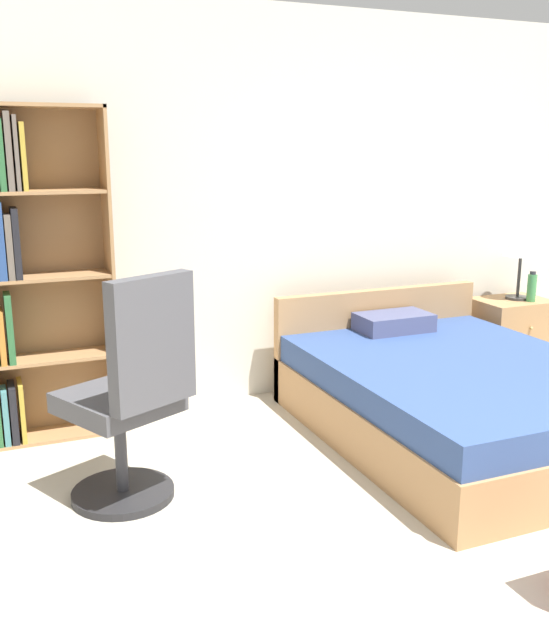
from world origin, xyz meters
name	(u,v)px	position (x,y,z in m)	size (l,w,h in m)	color
wall_back	(272,208)	(0.00, 3.23, 1.30)	(9.00, 0.06, 2.60)	silver
bookshelf	(26,272)	(-1.62, 2.98, 1.01)	(0.76, 0.27, 1.93)	#AD7F51
bed	(455,395)	(0.72, 2.07, 0.25)	(1.57, 2.06, 0.73)	#AD7F51
office_chair	(131,399)	(-1.26, 1.94, 0.54)	(0.66, 0.70, 1.16)	#232326
nightstand	(510,336)	(1.85, 2.93, 0.29)	(0.55, 0.45, 0.58)	#AD7F51
table_lamp	(521,248)	(1.90, 2.93, 0.97)	(0.28, 0.28, 0.49)	#333333
water_bottle	(532,287)	(1.93, 2.82, 0.68)	(0.07, 0.07, 0.23)	#3F8C4C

